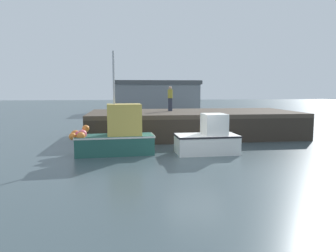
{
  "coord_description": "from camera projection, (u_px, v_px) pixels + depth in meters",
  "views": [
    {
      "loc": [
        -2.99,
        -13.29,
        3.11
      ],
      "look_at": [
        -0.63,
        4.46,
        0.99
      ],
      "focal_mm": 33.25,
      "sensor_mm": 36.0,
      "label": 1
    }
  ],
  "objects": [
    {
      "name": "ground",
      "position": [
        195.0,
        161.0,
        13.85
      ],
      "size": [
        120.0,
        160.0,
        0.1
      ],
      "color": "#3D4C51"
    },
    {
      "name": "pier",
      "position": [
        195.0,
        117.0,
        20.18
      ],
      "size": [
        13.53,
        6.02,
        1.66
      ],
      "color": "#473D33",
      "rests_on": "ground"
    },
    {
      "name": "fishing_boat_near_left",
      "position": [
        116.0,
        135.0,
        14.89
      ],
      "size": [
        4.04,
        1.59,
        4.89
      ],
      "color": "#23564C",
      "rests_on": "ground"
    },
    {
      "name": "fishing_boat_near_right",
      "position": [
        208.0,
        139.0,
        15.12
      ],
      "size": [
        3.04,
        1.67,
        1.94
      ],
      "color": "silver",
      "rests_on": "ground"
    },
    {
      "name": "dockworker",
      "position": [
        170.0,
        99.0,
        20.89
      ],
      "size": [
        0.34,
        0.34,
        1.67
      ],
      "color": "#2D3342",
      "rests_on": "pier"
    },
    {
      "name": "warehouse",
      "position": [
        156.0,
        96.0,
        42.81
      ],
      "size": [
        11.43,
        6.51,
        4.27
      ],
      "color": "gray",
      "rests_on": "ground"
    }
  ]
}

